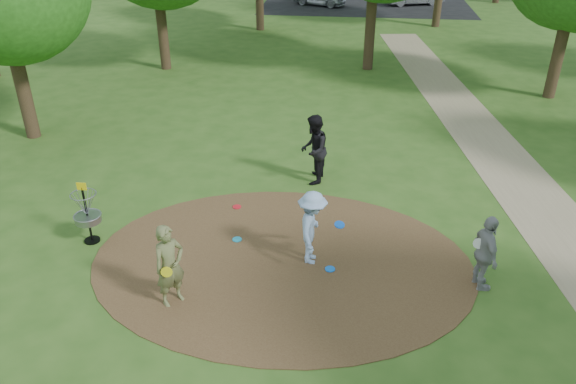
# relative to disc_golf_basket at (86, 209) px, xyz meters

# --- Properties ---
(ground) EXTENTS (100.00, 100.00, 0.00)m
(ground) POSITION_rel_disc_golf_basket_xyz_m (4.50, -0.30, -0.87)
(ground) COLOR #2D5119
(ground) RESTS_ON ground
(dirt_clearing) EXTENTS (8.40, 8.40, 0.02)m
(dirt_clearing) POSITION_rel_disc_golf_basket_xyz_m (4.50, -0.30, -0.86)
(dirt_clearing) COLOR #47301C
(dirt_clearing) RESTS_ON ground
(footpath) EXTENTS (7.55, 39.89, 0.01)m
(footpath) POSITION_rel_disc_golf_basket_xyz_m (11.00, 1.70, -0.87)
(footpath) COLOR #8C7A5B
(footpath) RESTS_ON ground
(parking_lot) EXTENTS (14.00, 8.00, 0.01)m
(parking_lot) POSITION_rel_disc_golf_basket_xyz_m (6.50, 29.70, -0.87)
(parking_lot) COLOR black
(parking_lot) RESTS_ON ground
(player_observer_with_disc) EXTENTS (0.74, 0.76, 1.76)m
(player_observer_with_disc) POSITION_rel_disc_golf_basket_xyz_m (2.53, -1.88, 0.00)
(player_observer_with_disc) COLOR #62673C
(player_observer_with_disc) RESTS_ON ground
(player_throwing_with_disc) EXTENTS (1.07, 1.13, 1.71)m
(player_throwing_with_disc) POSITION_rel_disc_golf_basket_xyz_m (5.15, -0.19, -0.02)
(player_throwing_with_disc) COLOR #8EABD4
(player_throwing_with_disc) RESTS_ON ground
(player_walking_with_disc) EXTENTS (0.81, 1.00, 1.95)m
(player_walking_with_disc) POSITION_rel_disc_golf_basket_xyz_m (4.89, 3.58, 0.10)
(player_walking_with_disc) COLOR black
(player_walking_with_disc) RESTS_ON ground
(player_waiting_with_disc) EXTENTS (0.59, 1.04, 1.68)m
(player_waiting_with_disc) POSITION_rel_disc_golf_basket_xyz_m (8.67, -0.70, -0.04)
(player_waiting_with_disc) COLOR gray
(player_waiting_with_disc) RESTS_ON ground
(disc_ground_cyan) EXTENTS (0.22, 0.22, 0.02)m
(disc_ground_cyan) POSITION_rel_disc_golf_basket_xyz_m (3.36, 0.41, -0.85)
(disc_ground_cyan) COLOR #1798BC
(disc_ground_cyan) RESTS_ON dirt_clearing
(disc_ground_blue) EXTENTS (0.22, 0.22, 0.02)m
(disc_ground_blue) POSITION_rel_disc_golf_basket_xyz_m (5.57, -0.49, -0.85)
(disc_ground_blue) COLOR blue
(disc_ground_blue) RESTS_ON dirt_clearing
(disc_ground_red) EXTENTS (0.22, 0.22, 0.02)m
(disc_ground_red) POSITION_rel_disc_golf_basket_xyz_m (3.06, 1.89, -0.85)
(disc_ground_red) COLOR red
(disc_ground_red) RESTS_ON dirt_clearing
(disc_golf_basket) EXTENTS (0.63, 0.63, 1.54)m
(disc_golf_basket) POSITION_rel_disc_golf_basket_xyz_m (0.00, 0.00, 0.00)
(disc_golf_basket) COLOR black
(disc_golf_basket) RESTS_ON ground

